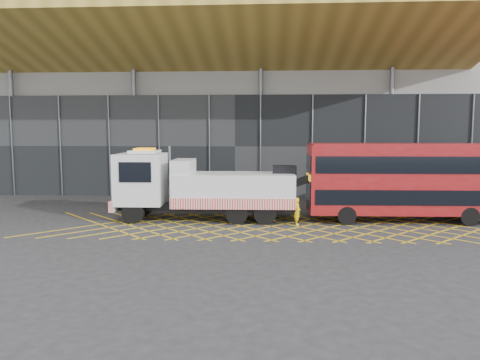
{
  "coord_description": "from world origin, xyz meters",
  "views": [
    {
      "loc": [
        4.65,
        -25.3,
        5.28
      ],
      "look_at": [
        3.0,
        1.5,
        2.4
      ],
      "focal_mm": 35.0,
      "sensor_mm": 36.0,
      "label": 1
    }
  ],
  "objects": [
    {
      "name": "bus_towed",
      "position": [
        12.5,
        1.95,
        2.51
      ],
      "size": [
        11.16,
        2.85,
        4.51
      ],
      "rotation": [
        0.0,
        0.0,
        0.02
      ],
      "color": "maroon",
      "rests_on": "ground_plane"
    },
    {
      "name": "construction_building",
      "position": [
        1.92,
        18.4,
        8.98
      ],
      "size": [
        55.0,
        23.97,
        18.0
      ],
      "color": "gray",
      "rests_on": "ground_plane"
    },
    {
      "name": "worker",
      "position": [
        6.26,
        0.52,
        0.77
      ],
      "size": [
        0.38,
        0.57,
        1.53
      ],
      "primitive_type": "imported",
      "rotation": [
        0.0,
        0.0,
        1.59
      ],
      "color": "yellow",
      "rests_on": "ground_plane"
    },
    {
      "name": "road_markings",
      "position": [
        5.6,
        0.0,
        0.01
      ],
      "size": [
        27.96,
        7.16,
        0.01
      ],
      "color": "gold",
      "rests_on": "ground_plane"
    },
    {
      "name": "ground_plane",
      "position": [
        0.0,
        0.0,
        0.0
      ],
      "size": [
        120.0,
        120.0,
        0.0
      ],
      "primitive_type": "plane",
      "color": "#242426"
    },
    {
      "name": "recovery_truck",
      "position": [
        0.56,
        1.66,
        1.99
      ],
      "size": [
        12.33,
        3.13,
        4.3
      ],
      "rotation": [
        0.0,
        0.0,
        0.02
      ],
      "color": "black",
      "rests_on": "ground_plane"
    }
  ]
}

